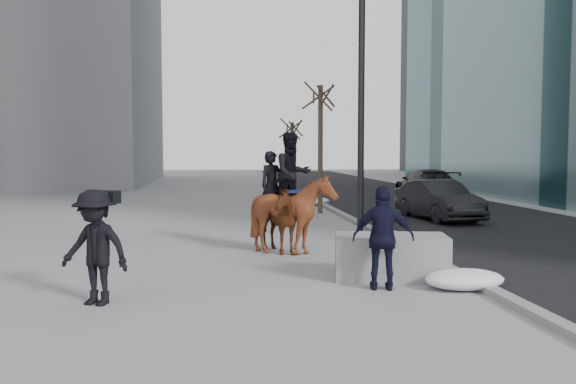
{
  "coord_description": "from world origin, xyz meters",
  "views": [
    {
      "loc": [
        -1.46,
        -10.94,
        2.35
      ],
      "look_at": [
        0.0,
        1.2,
        1.5
      ],
      "focal_mm": 38.0,
      "sensor_mm": 36.0,
      "label": 1
    }
  ],
  "objects": [
    {
      "name": "snow_piles",
      "position": [
        2.7,
        5.56,
        0.17
      ],
      "size": [
        1.38,
        16.55,
        0.35
      ],
      "color": "white",
      "rests_on": "ground"
    },
    {
      "name": "curb",
      "position": [
        3.0,
        10.0,
        0.06
      ],
      "size": [
        0.25,
        90.0,
        0.12
      ],
      "primitive_type": "cube",
      "color": "gray",
      "rests_on": "ground"
    },
    {
      "name": "lamppost",
      "position": [
        2.6,
        5.62,
        4.99
      ],
      "size": [
        0.25,
        1.74,
        9.09
      ],
      "color": "black",
      "rests_on": "ground"
    },
    {
      "name": "road",
      "position": [
        7.0,
        10.0,
        0.01
      ],
      "size": [
        8.0,
        90.0,
        0.01
      ],
      "primitive_type": "cube",
      "color": "black",
      "rests_on": "ground"
    },
    {
      "name": "mounted_right",
      "position": [
        0.28,
        2.61,
        1.1
      ],
      "size": [
        1.92,
        2.03,
        2.75
      ],
      "color": "#522210",
      "rests_on": "ground"
    },
    {
      "name": "tree_far",
      "position": [
        2.4,
        19.41,
        2.06
      ],
      "size": [
        1.2,
        1.2,
        4.12
      ],
      "primitive_type": null,
      "color": "#372D20",
      "rests_on": "ground"
    },
    {
      "name": "car_near",
      "position": [
        5.97,
        8.63,
        0.66
      ],
      "size": [
        1.89,
        4.16,
        1.32
      ],
      "primitive_type": "imported",
      "rotation": [
        0.0,
        0.0,
        0.12
      ],
      "color": "black",
      "rests_on": "ground"
    },
    {
      "name": "feeder",
      "position": [
        1.33,
        -1.1,
        0.88
      ],
      "size": [
        1.1,
        0.96,
        1.75
      ],
      "color": "black",
      "rests_on": "ground"
    },
    {
      "name": "planter",
      "position": [
        1.71,
        -0.25,
        0.4
      ],
      "size": [
        2.15,
        1.35,
        0.8
      ],
      "primitive_type": "cube",
      "rotation": [
        0.0,
        0.0,
        -0.18
      ],
      "color": "gray",
      "rests_on": "ground"
    },
    {
      "name": "tree_near",
      "position": [
        2.4,
        11.19,
        2.61
      ],
      "size": [
        1.2,
        1.2,
        5.22
      ],
      "primitive_type": null,
      "color": "#3B2E22",
      "rests_on": "ground"
    },
    {
      "name": "mounted_left",
      "position": [
        -0.16,
        2.83,
        0.86
      ],
      "size": [
        1.49,
        1.97,
        2.32
      ],
      "color": "#482B0E",
      "rests_on": "ground"
    },
    {
      "name": "camera_crew",
      "position": [
        -3.26,
        -1.54,
        0.89
      ],
      "size": [
        1.3,
        1.08,
        1.75
      ],
      "color": "black",
      "rests_on": "ground"
    },
    {
      "name": "ground",
      "position": [
        0.0,
        0.0,
        0.0
      ],
      "size": [
        120.0,
        120.0,
        0.0
      ],
      "primitive_type": "plane",
      "color": "gray",
      "rests_on": "ground"
    },
    {
      "name": "car_far",
      "position": [
        8.4,
        16.69,
        0.72
      ],
      "size": [
        2.34,
        5.07,
        1.43
      ],
      "primitive_type": "imported",
      "rotation": [
        0.0,
        0.0,
        3.07
      ],
      "color": "black",
      "rests_on": "ground"
    }
  ]
}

